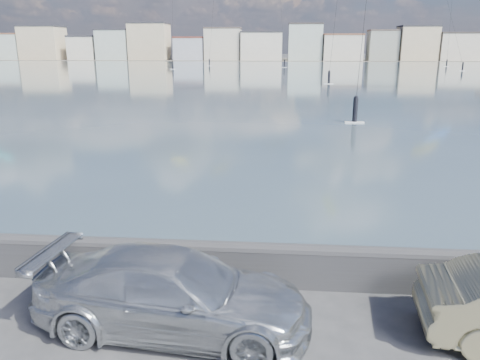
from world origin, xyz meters
name	(u,v)px	position (x,y,z in m)	size (l,w,h in m)	color
ground	(167,353)	(0.00, 0.00, 0.00)	(700.00, 700.00, 0.00)	#333335
bay_water	(272,74)	(0.00, 91.50, 0.01)	(500.00, 177.00, 0.00)	#304E58
far_shore_strip	(277,59)	(0.00, 200.00, 0.01)	(500.00, 60.00, 0.00)	#4C473D
seawall	(193,260)	(0.00, 2.70, 0.58)	(400.00, 0.36, 1.08)	#28282B
far_buildings	(280,45)	(1.31, 186.00, 6.03)	(240.79, 13.26, 14.60)	#B7C6BC
car_silver	(173,293)	(-0.04, 0.81, 0.79)	(2.21, 5.44, 1.58)	silver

